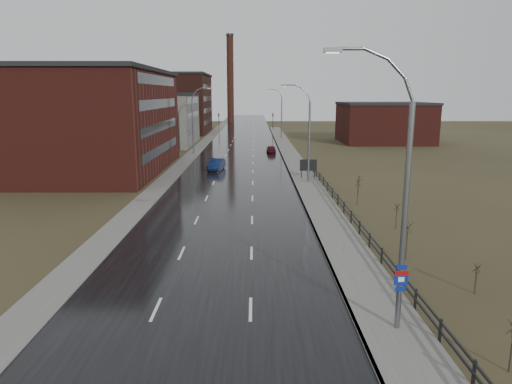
{
  "coord_description": "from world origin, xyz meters",
  "views": [
    {
      "loc": [
        2.49,
        -16.45,
        10.31
      ],
      "look_at": [
        2.62,
        17.35,
        3.0
      ],
      "focal_mm": 32.0,
      "sensor_mm": 36.0,
      "label": 1
    }
  ],
  "objects_px": {
    "car_near": "(216,165)",
    "car_far": "(271,149)",
    "streetlight_main": "(398,198)",
    "billboard": "(308,166)"
  },
  "relations": [
    {
      "from": "streetlight_main",
      "to": "billboard",
      "type": "distance_m",
      "value": 36.96
    },
    {
      "from": "car_near",
      "to": "car_far",
      "type": "bearing_deg",
      "value": 74.48
    },
    {
      "from": "car_far",
      "to": "billboard",
      "type": "bearing_deg",
      "value": 96.81
    },
    {
      "from": "streetlight_main",
      "to": "car_far",
      "type": "height_order",
      "value": "streetlight_main"
    },
    {
      "from": "billboard",
      "to": "car_near",
      "type": "distance_m",
      "value": 13.5
    },
    {
      "from": "billboard",
      "to": "car_far",
      "type": "bearing_deg",
      "value": 98.05
    },
    {
      "from": "streetlight_main",
      "to": "car_near",
      "type": "bearing_deg",
      "value": 104.5
    },
    {
      "from": "billboard",
      "to": "car_far",
      "type": "xyz_separation_m",
      "value": [
        -3.6,
        25.44,
        -1.01
      ]
    },
    {
      "from": "streetlight_main",
      "to": "car_near",
      "type": "xyz_separation_m",
      "value": [
        -11.17,
        43.19,
        -5.28
      ]
    },
    {
      "from": "billboard",
      "to": "car_near",
      "type": "height_order",
      "value": "billboard"
    }
  ]
}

